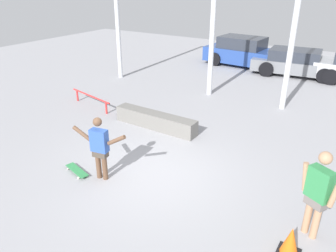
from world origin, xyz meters
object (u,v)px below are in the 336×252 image
at_px(bystander, 318,192).
at_px(skateboard, 77,170).
at_px(skateboarder, 100,146).
at_px(parked_car_grey, 297,63).
at_px(parked_car_blue, 243,52).
at_px(traffic_cone, 291,241).
at_px(grind_box, 155,120).
at_px(grind_rail, 91,98).

bearing_deg(bystander, skateboard, 37.46).
bearing_deg(skateboarder, parked_car_grey, 71.66).
bearing_deg(parked_car_grey, bystander, -81.32).
distance_m(parked_car_blue, traffic_cone, 13.43).
height_order(grind_box, bystander, bystander).
relative_size(skateboarder, skateboard, 1.88).
bearing_deg(bystander, parked_car_blue, -35.27).
height_order(skateboarder, parked_car_grey, skateboarder).
xyz_separation_m(grind_box, grind_rail, (-3.04, 0.24, 0.11)).
height_order(skateboard, grind_box, grind_box).
relative_size(skateboarder, grind_rail, 0.69).
bearing_deg(bystander, parked_car_grey, -47.22).
xyz_separation_m(parked_car_grey, bystander, (2.85, -11.12, 0.34)).
bearing_deg(traffic_cone, parked_car_grey, 102.67).
bearing_deg(skateboarder, grind_rail, 127.48).
relative_size(grind_box, bystander, 1.63).
xyz_separation_m(skateboard, grind_rail, (-2.92, 3.46, 0.29)).
relative_size(skateboarder, parked_car_grey, 0.36).
height_order(grind_box, traffic_cone, traffic_cone).
bearing_deg(skateboarder, parked_car_blue, 85.31).
distance_m(skateboarder, bystander, 4.59).
bearing_deg(grind_box, grind_rail, 175.44).
bearing_deg(parked_car_grey, traffic_cone, -83.02).
relative_size(grind_rail, parked_car_grey, 0.53).
bearing_deg(bystander, grind_box, 3.42).
relative_size(parked_car_blue, traffic_cone, 7.63).
bearing_deg(bystander, grind_rail, 10.56).
relative_size(skateboarder, bystander, 0.90).
bearing_deg(traffic_cone, grind_box, 148.07).
bearing_deg(skateboard, parked_car_grey, 94.01).
distance_m(bystander, traffic_cone, 0.99).
bearing_deg(parked_car_grey, skateboarder, -103.87).
height_order(grind_rail, parked_car_grey, parked_car_grey).
bearing_deg(parked_car_blue, skateboard, -83.74).
height_order(grind_rail, traffic_cone, traffic_cone).
height_order(parked_car_blue, bystander, bystander).
bearing_deg(grind_box, bystander, -24.99).
bearing_deg(grind_rail, parked_car_blue, 74.66).
distance_m(grind_box, grind_rail, 3.06).
height_order(skateboarder, grind_rail, skateboarder).
height_order(skateboarder, parked_car_blue, skateboarder).
height_order(grind_box, parked_car_grey, parked_car_grey).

